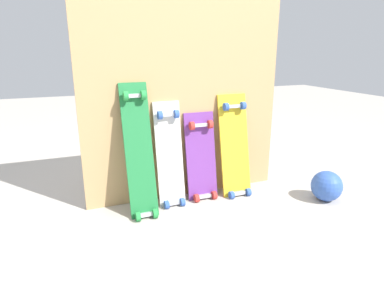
% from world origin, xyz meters
% --- Properties ---
extents(ground_plane, '(12.00, 12.00, 0.00)m').
position_xyz_m(ground_plane, '(0.00, 0.00, 0.00)').
color(ground_plane, '#B2AAA0').
extents(plywood_wall_panel, '(1.45, 0.04, 1.58)m').
position_xyz_m(plywood_wall_panel, '(0.00, 0.07, 0.79)').
color(plywood_wall_panel, tan).
rests_on(plywood_wall_panel, ground).
extents(skateboard_green, '(0.18, 0.30, 0.92)m').
position_xyz_m(skateboard_green, '(-0.37, -0.09, 0.39)').
color(skateboard_green, '#1E7238').
rests_on(skateboard_green, ground).
extents(skateboard_white, '(0.19, 0.20, 0.78)m').
position_xyz_m(skateboard_white, '(-0.15, -0.03, 0.32)').
color(skateboard_white, silver).
rests_on(skateboard_white, ground).
extents(skateboard_purple, '(0.22, 0.19, 0.69)m').
position_xyz_m(skateboard_purple, '(0.09, -0.03, 0.28)').
color(skateboard_purple, '#6B338C').
rests_on(skateboard_purple, ground).
extents(skateboard_yellow, '(0.22, 0.23, 0.81)m').
position_xyz_m(skateboard_yellow, '(0.35, -0.05, 0.34)').
color(skateboard_yellow, gold).
rests_on(skateboard_yellow, ground).
extents(rubber_ball, '(0.22, 0.22, 0.22)m').
position_xyz_m(rubber_ball, '(0.90, -0.41, 0.11)').
color(rubber_ball, '#3359B2').
rests_on(rubber_ball, ground).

